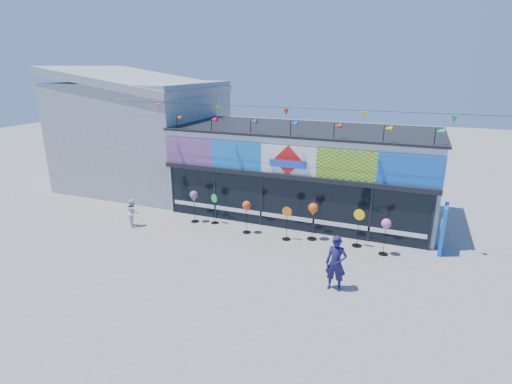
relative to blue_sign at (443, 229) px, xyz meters
The scene contains 13 objects.
ground 7.15m from the blue_sign, 151.15° to the right, with size 80.00×80.00×0.00m, color slate.
kite_shop 6.79m from the blue_sign, 157.90° to the left, with size 16.00×5.70×5.31m.
neighbour_building 16.75m from the blue_sign, 167.55° to the left, with size 8.18×7.20×6.87m.
blue_sign is the anchor object (origin of this frame).
spinner_0 10.42m from the blue_sign, behind, with size 0.38×0.38×1.49m.
spinner_1 9.47m from the blue_sign, behind, with size 0.37×0.35×1.39m.
spinner_2 7.74m from the blue_sign, behind, with size 0.36×0.36×1.44m.
spinner_3 5.98m from the blue_sign, 169.27° to the right, with size 0.40×0.36×1.43m.
spinner_4 4.95m from the blue_sign, behind, with size 0.40×0.40×1.58m.
spinner_5 3.14m from the blue_sign, 167.63° to the right, with size 0.43×0.40×1.55m.
spinner_6 2.28m from the blue_sign, 152.58° to the right, with size 0.37×0.37×1.45m.
adult_man 5.32m from the blue_sign, 127.76° to the right, with size 0.67×0.44×1.82m, color #181542.
child 12.90m from the blue_sign, behind, with size 0.61×0.35×1.26m, color white.
Camera 1 is at (4.81, -12.24, 6.86)m, focal length 28.00 mm.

